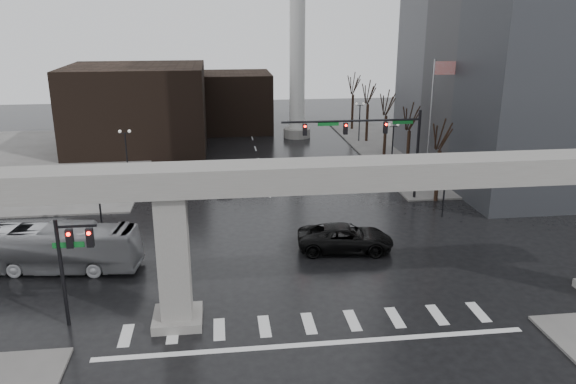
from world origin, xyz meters
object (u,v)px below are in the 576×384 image
Objects in this scene: city_bus at (53,248)px; signal_mast_arm at (376,136)px; far_car at (224,180)px; pickup_truck at (345,238)px.

signal_mast_arm is at bearing -57.69° from city_bus.
far_car is at bearing 156.94° from signal_mast_arm.
signal_mast_arm is 1.82× the size of pickup_truck.
signal_mast_arm reaches higher than far_car.
signal_mast_arm is at bearing -21.43° from far_car.
city_bus is at bearing -122.17° from far_car.
city_bus is 20.18m from far_car.
city_bus is 2.59× the size of far_car.
city_bus reaches higher than far_car.
pickup_truck is 19.39m from city_bus.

